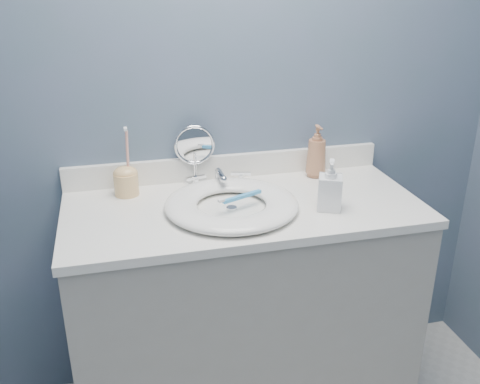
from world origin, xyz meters
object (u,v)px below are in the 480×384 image
object	(u,v)px
toothbrush_holder	(126,180)
soap_bottle_amber	(317,151)
soap_bottle_clear	(330,185)
makeup_mirror	(195,152)

from	to	relation	value
toothbrush_holder	soap_bottle_amber	bearing A→B (deg)	0.85
soap_bottle_clear	toothbrush_holder	size ratio (longest dim) A/B	0.69
soap_bottle_clear	toothbrush_holder	bearing A→B (deg)	-179.97
soap_bottle_clear	soap_bottle_amber	bearing A→B (deg)	100.82
toothbrush_holder	makeup_mirror	bearing A→B (deg)	12.66
soap_bottle_amber	toothbrush_holder	size ratio (longest dim) A/B	0.81
makeup_mirror	soap_bottle_amber	world-z (taller)	makeup_mirror
makeup_mirror	soap_bottle_amber	bearing A→B (deg)	-2.09
soap_bottle_clear	toothbrush_holder	world-z (taller)	toothbrush_holder
soap_bottle_amber	soap_bottle_clear	distance (m)	0.30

